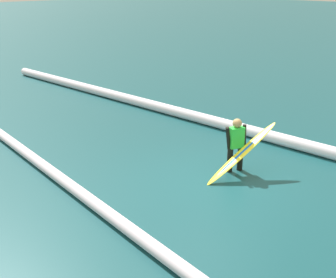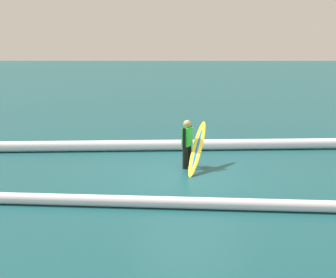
{
  "view_description": "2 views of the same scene",
  "coord_description": "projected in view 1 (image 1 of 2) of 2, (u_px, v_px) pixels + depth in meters",
  "views": [
    {
      "loc": [
        -5.53,
        6.86,
        4.38
      ],
      "look_at": [
        0.38,
        1.07,
        1.22
      ],
      "focal_mm": 44.9,
      "sensor_mm": 36.0,
      "label": 1
    },
    {
      "loc": [
        0.41,
        12.96,
        3.43
      ],
      "look_at": [
        0.5,
        1.1,
        1.17
      ],
      "focal_mm": 54.51,
      "sensor_mm": 36.0,
      "label": 2
    }
  ],
  "objects": [
    {
      "name": "wave_crest_foreground",
      "position": [
        215.0,
        122.0,
        13.24
      ],
      "size": [
        22.92,
        1.65,
        0.34
      ],
      "primitive_type": "cylinder",
      "rotation": [
        0.0,
        1.57,
        0.06
      ],
      "color": "white",
      "rests_on": "ground_plane"
    },
    {
      "name": "ground_plane",
      "position": [
        212.0,
        181.0,
        9.74
      ],
      "size": [
        165.21,
        165.21,
        0.0
      ],
      "primitive_type": "plane",
      "color": "#154A4F"
    },
    {
      "name": "wave_crest_midground",
      "position": [
        152.0,
        246.0,
        7.15
      ],
      "size": [
        23.55,
        2.05,
        0.25
      ],
      "primitive_type": "cylinder",
      "rotation": [
        0.0,
        1.57,
        -0.08
      ],
      "color": "white",
      "rests_on": "ground_plane"
    },
    {
      "name": "surfboard",
      "position": [
        242.0,
        153.0,
        9.79
      ],
      "size": [
        0.74,
        1.97,
        1.2
      ],
      "color": "yellow",
      "rests_on": "ground_plane"
    },
    {
      "name": "surfer",
      "position": [
        236.0,
        142.0,
        10.0
      ],
      "size": [
        0.32,
        0.56,
        1.33
      ],
      "rotation": [
        0.0,
        0.0,
        1.16
      ],
      "color": "black",
      "rests_on": "ground_plane"
    }
  ]
}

